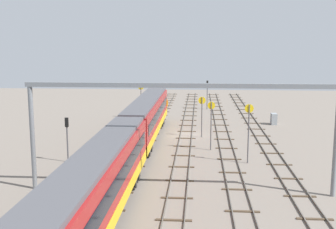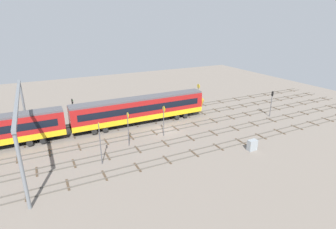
{
  "view_description": "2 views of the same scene",
  "coord_description": "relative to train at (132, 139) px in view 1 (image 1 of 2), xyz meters",
  "views": [
    {
      "loc": [
        -52.42,
        -1.57,
        11.51
      ],
      "look_at": [
        5.13,
        2.71,
        1.72
      ],
      "focal_mm": 45.44,
      "sensor_mm": 36.0,
      "label": 1
    },
    {
      "loc": [
        -18.37,
        -37.44,
        17.71
      ],
      "look_at": [
        1.52,
        1.86,
        2.04
      ],
      "focal_mm": 28.44,
      "sensor_mm": 36.0,
      "label": 2
    }
  ],
  "objects": [
    {
      "name": "track_far_background",
      "position": [
        14.34,
        4.63,
        -2.59
      ],
      "size": [
        88.76,
        2.4,
        0.16
      ],
      "color": "#59544C",
      "rests_on": "ground"
    },
    {
      "name": "signal_light_trackside_approach",
      "position": [
        1.26,
        6.51,
        0.22
      ],
      "size": [
        0.31,
        0.32,
        4.39
      ],
      "color": "#4C4C51",
      "rests_on": "ground"
    },
    {
      "name": "speed_sign_distant_end",
      "position": [
        25.61,
        2.65,
        0.84
      ],
      "size": [
        0.14,
        0.93,
        5.39
      ],
      "color": "#4C4C51",
      "rests_on": "ground"
    },
    {
      "name": "ground_plane",
      "position": [
        14.34,
        -4.63,
        -2.66
      ],
      "size": [
        104.76,
        104.76,
        0.0
      ],
      "primitive_type": "plane",
      "color": "slate"
    },
    {
      "name": "train",
      "position": [
        0.0,
        0.0,
        0.0
      ],
      "size": [
        50.4,
        3.24,
        4.8
      ],
      "color": "maroon",
      "rests_on": "ground"
    },
    {
      "name": "speed_sign_near_foreground",
      "position": [
        13.21,
        -6.54,
        0.58
      ],
      "size": [
        0.14,
        0.88,
        5.02
      ],
      "color": "#4C4C51",
      "rests_on": "ground"
    },
    {
      "name": "speed_sign_far_trackside",
      "position": [
        2.1,
        -10.94,
        0.96
      ],
      "size": [
        0.14,
        0.84,
        5.76
      ],
      "color": "#4C4C51",
      "rests_on": "ground"
    },
    {
      "name": "overhead_gantry",
      "position": [
        -6.46,
        -4.8,
        4.03
      ],
      "size": [
        0.4,
        23.8,
        8.52
      ],
      "color": "slate",
      "rests_on": "ground"
    },
    {
      "name": "track_middle",
      "position": [
        14.34,
        -4.63,
        -2.59
      ],
      "size": [
        88.76,
        2.4,
        0.16
      ],
      "color": "#59544C",
      "rests_on": "ground"
    },
    {
      "name": "track_near_foreground",
      "position": [
        14.34,
        -13.9,
        -2.59
      ],
      "size": [
        88.76,
        2.4,
        0.16
      ],
      "color": "#59544C",
      "rests_on": "ground"
    },
    {
      "name": "track_second_near",
      "position": [
        14.34,
        -9.27,
        -2.59
      ],
      "size": [
        88.76,
        2.4,
        0.16
      ],
      "color": "#59544C",
      "rests_on": "ground"
    },
    {
      "name": "speed_sign_mid_trackside",
      "position": [
        6.97,
        -7.5,
        0.66
      ],
      "size": [
        0.14,
        0.81,
        5.28
      ],
      "color": "#4C4C51",
      "rests_on": "ground"
    },
    {
      "name": "track_with_train",
      "position": [
        14.34,
        0.0,
        -2.59
      ],
      "size": [
        88.76,
        2.4,
        0.16
      ],
      "color": "#59544C",
      "rests_on": "ground"
    },
    {
      "name": "relay_cabinet",
      "position": [
        22.31,
        -16.81,
        -1.87
      ],
      "size": [
        1.39,
        0.77,
        1.58
      ],
      "color": "gray",
      "rests_on": "ground"
    },
    {
      "name": "signal_light_trackside_departure",
      "position": [
        35.64,
        -7.57,
        0.6
      ],
      "size": [
        0.31,
        0.32,
        5.02
      ],
      "color": "#4C4C51",
      "rests_on": "ground"
    }
  ]
}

